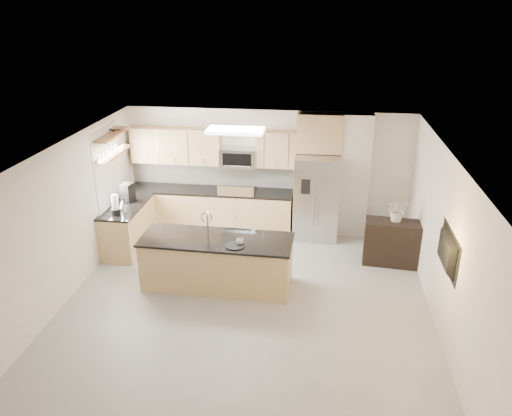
# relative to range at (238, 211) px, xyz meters

# --- Properties ---
(floor) EXTENTS (6.50, 6.50, 0.00)m
(floor) POSITION_rel_range_xyz_m (0.60, -2.92, -0.47)
(floor) COLOR #ACA8A3
(floor) RESTS_ON ground
(ceiling) EXTENTS (6.00, 6.50, 0.02)m
(ceiling) POSITION_rel_range_xyz_m (0.60, -2.92, 2.13)
(ceiling) COLOR white
(ceiling) RESTS_ON wall_back
(wall_back) EXTENTS (6.00, 0.02, 2.60)m
(wall_back) POSITION_rel_range_xyz_m (0.60, 0.33, 0.83)
(wall_back) COLOR white
(wall_back) RESTS_ON floor
(wall_front) EXTENTS (6.00, 0.02, 2.60)m
(wall_front) POSITION_rel_range_xyz_m (0.60, -6.17, 0.83)
(wall_front) COLOR white
(wall_front) RESTS_ON floor
(wall_left) EXTENTS (0.02, 6.50, 2.60)m
(wall_left) POSITION_rel_range_xyz_m (-2.40, -2.92, 0.83)
(wall_left) COLOR white
(wall_left) RESTS_ON floor
(wall_right) EXTENTS (0.02, 6.50, 2.60)m
(wall_right) POSITION_rel_range_xyz_m (3.60, -2.92, 0.83)
(wall_right) COLOR white
(wall_right) RESTS_ON floor
(back_counter) EXTENTS (3.55, 0.66, 1.44)m
(back_counter) POSITION_rel_range_xyz_m (-0.63, 0.01, -0.00)
(back_counter) COLOR tan
(back_counter) RESTS_ON floor
(left_counter) EXTENTS (0.66, 1.50, 0.92)m
(left_counter) POSITION_rel_range_xyz_m (-2.07, -1.07, -0.01)
(left_counter) COLOR tan
(left_counter) RESTS_ON floor
(range) EXTENTS (0.76, 0.64, 1.14)m
(range) POSITION_rel_range_xyz_m (0.00, 0.00, 0.00)
(range) COLOR black
(range) RESTS_ON floor
(upper_cabinets) EXTENTS (3.50, 0.33, 0.75)m
(upper_cabinets) POSITION_rel_range_xyz_m (-0.70, 0.16, 1.35)
(upper_cabinets) COLOR tan
(upper_cabinets) RESTS_ON wall_back
(microwave) EXTENTS (0.76, 0.40, 0.40)m
(microwave) POSITION_rel_range_xyz_m (0.00, 0.12, 1.16)
(microwave) COLOR #ACACAE
(microwave) RESTS_ON upper_cabinets
(refrigerator) EXTENTS (0.92, 0.78, 1.78)m
(refrigerator) POSITION_rel_range_xyz_m (1.66, -0.05, 0.42)
(refrigerator) COLOR #ACACAE
(refrigerator) RESTS_ON floor
(partition_column) EXTENTS (0.60, 0.30, 2.60)m
(partition_column) POSITION_rel_range_xyz_m (2.42, 0.18, 0.83)
(partition_column) COLOR beige
(partition_column) RESTS_ON floor
(window) EXTENTS (0.04, 1.15, 1.65)m
(window) POSITION_rel_range_xyz_m (-2.38, -1.07, 1.18)
(window) COLOR white
(window) RESTS_ON wall_left
(shelf_lower) EXTENTS (0.30, 1.20, 0.04)m
(shelf_lower) POSITION_rel_range_xyz_m (-2.25, -0.97, 1.48)
(shelf_lower) COLOR #945E3B
(shelf_lower) RESTS_ON wall_left
(shelf_upper) EXTENTS (0.30, 1.20, 0.04)m
(shelf_upper) POSITION_rel_range_xyz_m (-2.25, -0.97, 1.85)
(shelf_upper) COLOR #945E3B
(shelf_upper) RESTS_ON wall_left
(ceiling_fixture) EXTENTS (1.00, 0.50, 0.06)m
(ceiling_fixture) POSITION_rel_range_xyz_m (0.20, -1.32, 2.09)
(ceiling_fixture) COLOR white
(ceiling_fixture) RESTS_ON ceiling
(island) EXTENTS (2.64, 1.01, 1.33)m
(island) POSITION_rel_range_xyz_m (0.01, -2.27, -0.02)
(island) COLOR tan
(island) RESTS_ON floor
(credenza) EXTENTS (1.12, 0.55, 0.87)m
(credenza) POSITION_rel_range_xyz_m (3.15, -1.07, -0.04)
(credenza) COLOR black
(credenza) RESTS_ON floor
(cup) EXTENTS (0.16, 0.16, 0.10)m
(cup) POSITION_rel_range_xyz_m (0.44, -2.42, 0.48)
(cup) COLOR silver
(cup) RESTS_ON island
(platter) EXTENTS (0.39, 0.39, 0.02)m
(platter) POSITION_rel_range_xyz_m (0.37, -2.51, 0.44)
(platter) COLOR black
(platter) RESTS_ON island
(blender) EXTENTS (0.17, 0.17, 0.40)m
(blender) POSITION_rel_range_xyz_m (-2.07, -1.53, 0.62)
(blender) COLOR black
(blender) RESTS_ON left_counter
(kettle) EXTENTS (0.20, 0.20, 0.25)m
(kettle) POSITION_rel_range_xyz_m (-2.02, -1.32, 0.56)
(kettle) COLOR #ACACAE
(kettle) RESTS_ON left_counter
(coffee_maker) EXTENTS (0.25, 0.28, 0.37)m
(coffee_maker) POSITION_rel_range_xyz_m (-2.10, -0.85, 0.63)
(coffee_maker) COLOR black
(coffee_maker) RESTS_ON left_counter
(bowl) EXTENTS (0.43, 0.43, 0.08)m
(bowl) POSITION_rel_range_xyz_m (-2.25, -0.69, 1.90)
(bowl) COLOR #ACACAE
(bowl) RESTS_ON shelf_upper
(flower_vase) EXTENTS (0.73, 0.69, 0.65)m
(flower_vase) POSITION_rel_range_xyz_m (3.17, -1.00, 0.72)
(flower_vase) COLOR beige
(flower_vase) RESTS_ON credenza
(television) EXTENTS (0.14, 1.08, 0.62)m
(television) POSITION_rel_range_xyz_m (3.51, -3.12, 0.88)
(television) COLOR black
(television) RESTS_ON wall_right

